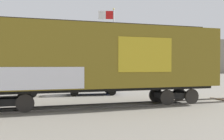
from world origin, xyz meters
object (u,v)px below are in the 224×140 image
(freight_car, at_px, (99,58))
(flagpole, at_px, (111,37))
(parked_car_blue, at_px, (92,84))
(parked_car_white, at_px, (7,86))

(freight_car, xyz_separation_m, flagpole, (3.50, 10.20, 2.27))
(parked_car_blue, bearing_deg, freight_car, -97.82)
(parked_car_white, relative_size, parked_car_blue, 1.10)
(freight_car, xyz_separation_m, parked_car_white, (-5.51, 6.31, -1.91))
(parked_car_white, bearing_deg, freight_car, -48.87)
(freight_car, height_order, flagpole, flagpole)
(parked_car_white, xyz_separation_m, parked_car_blue, (6.40, 0.17, -0.02))
(parked_car_white, bearing_deg, parked_car_blue, 1.49)
(freight_car, bearing_deg, parked_car_white, 131.13)
(freight_car, height_order, parked_car_blue, freight_car)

